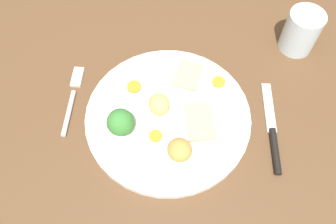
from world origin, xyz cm
name	(u,v)px	position (x,y,z in cm)	size (l,w,h in cm)	color
dining_table	(157,136)	(0.00, 0.00, 1.80)	(120.00, 84.00, 3.60)	brown
dinner_plate	(168,117)	(1.69, 2.91, 4.30)	(30.00, 30.00, 1.40)	white
meat_slice_main	(200,121)	(7.55, 1.96, 5.40)	(7.54, 4.98, 0.80)	tan
meat_slice_under	(188,75)	(4.59, 11.78, 5.40)	(6.36, 4.74, 0.80)	tan
roast_potato_left	(161,105)	(0.28, 3.87, 6.75)	(3.85, 4.21, 3.50)	#D8B260
roast_potato_right	(180,150)	(4.42, -4.49, 6.72)	(4.28, 4.15, 3.44)	#BC8C42
carrot_coin_front	(134,87)	(-5.31, 8.07, 5.28)	(2.71, 2.71, 0.55)	orange
carrot_coin_back	(157,136)	(0.30, -1.65, 5.21)	(2.34, 2.34, 0.43)	orange
carrot_coin_side	(219,82)	(10.53, 10.95, 5.21)	(2.54, 2.54, 0.43)	orange
broccoli_floret	(121,123)	(-5.87, -1.25, 8.29)	(4.75, 4.75, 5.74)	#8CB766
fork	(72,98)	(-16.83, 5.26, 3.99)	(2.19, 15.30, 0.90)	silver
knife	(273,134)	(20.65, 1.49, 4.05)	(2.86, 18.56, 1.20)	black
water_glass	(301,31)	(26.14, 22.97, 7.94)	(6.95, 6.95, 8.67)	silver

